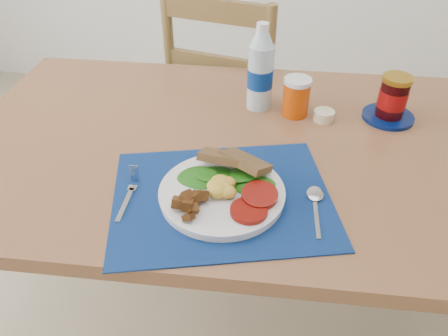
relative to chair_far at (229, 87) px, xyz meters
name	(u,v)px	position (x,y,z in m)	size (l,w,h in m)	color
table	(222,165)	(0.05, -0.61, 0.08)	(1.40, 0.90, 0.75)	brown
chair_far	(229,87)	(0.00, 0.00, 0.00)	(0.53, 0.51, 1.18)	brown
placemat	(222,197)	(0.08, -0.84, 0.16)	(0.48, 0.37, 0.00)	#040B32
breakfast_plate	(219,191)	(0.07, -0.84, 0.18)	(0.27, 0.27, 0.07)	silver
fork	(130,194)	(-0.13, -0.86, 0.16)	(0.02, 0.15, 0.00)	#B2B5BA
spoon	(315,203)	(0.28, -0.84, 0.16)	(0.04, 0.16, 0.00)	#B2B5BA
water_bottle	(260,72)	(0.13, -0.42, 0.27)	(0.07, 0.07, 0.25)	#ADBFCC
juice_glass	(296,98)	(0.24, -0.45, 0.21)	(0.07, 0.07, 0.10)	#BD3C05
ramekin	(324,115)	(0.32, -0.48, 0.17)	(0.06, 0.06, 0.03)	beige
jam_on_saucer	(392,100)	(0.50, -0.45, 0.22)	(0.14, 0.14, 0.13)	#04144C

